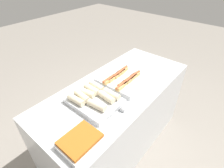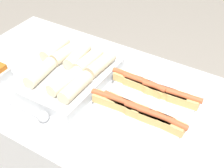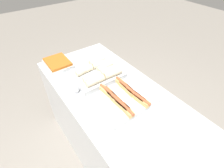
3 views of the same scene
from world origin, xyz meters
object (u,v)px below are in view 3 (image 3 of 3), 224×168
Objects in this scene: tray_wraps at (98,73)px; tray_side_front at (58,64)px; tray_hotdogs at (124,99)px; serving_spoon_near at (75,90)px.

tray_side_front is at bearing -147.83° from tray_wraps.
tray_wraps reaches higher than tray_hotdogs.
tray_hotdogs is 0.40m from tray_wraps.
tray_side_front is at bearing -163.61° from tray_hotdogs.
tray_hotdogs is 1.93× the size of serving_spoon_near.
tray_wraps is (-0.40, 0.01, 0.01)m from tray_hotdogs.
tray_wraps is 1.88× the size of serving_spoon_near.
tray_wraps is 1.56× the size of tray_side_front.
tray_side_front is 0.44m from serving_spoon_near.
tray_hotdogs reaches higher than serving_spoon_near.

